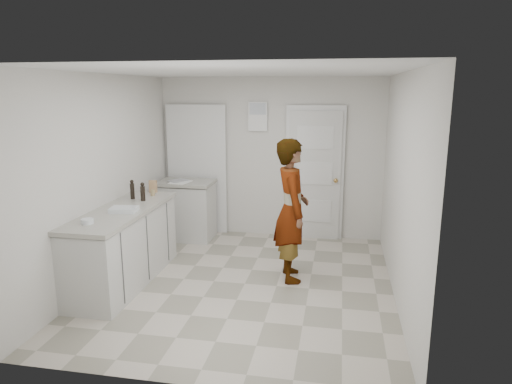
% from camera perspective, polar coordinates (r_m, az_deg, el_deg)
% --- Properties ---
extents(ground, '(4.00, 4.00, 0.00)m').
position_cam_1_polar(ground, '(5.66, -1.41, -11.38)').
color(ground, gray).
rests_on(ground, ground).
extents(room_shell, '(4.00, 4.00, 4.00)m').
position_cam_1_polar(room_shell, '(7.23, 0.39, 2.46)').
color(room_shell, silver).
rests_on(room_shell, ground).
extents(main_counter, '(0.64, 1.96, 0.93)m').
position_cam_1_polar(main_counter, '(5.79, -16.14, -6.80)').
color(main_counter, silver).
rests_on(main_counter, ground).
extents(side_counter, '(0.84, 0.61, 0.93)m').
position_cam_1_polar(side_counter, '(7.25, -8.59, -2.49)').
color(side_counter, silver).
rests_on(side_counter, ground).
extents(person, '(0.57, 0.73, 1.75)m').
position_cam_1_polar(person, '(5.56, 4.45, -2.30)').
color(person, silver).
rests_on(person, ground).
extents(cake_mix_box, '(0.11, 0.06, 0.17)m').
position_cam_1_polar(cake_mix_box, '(6.41, -12.75, 0.68)').
color(cake_mix_box, '#A37951').
rests_on(cake_mix_box, main_counter).
extents(spice_jar, '(0.05, 0.05, 0.08)m').
position_cam_1_polar(spice_jar, '(6.23, -12.79, -0.09)').
color(spice_jar, '#A08B5B').
rests_on(spice_jar, main_counter).
extents(oil_cruet_a, '(0.06, 0.06, 0.24)m').
position_cam_1_polar(oil_cruet_a, '(5.95, -13.98, -0.01)').
color(oil_cruet_a, black).
rests_on(oil_cruet_a, main_counter).
extents(oil_cruet_b, '(0.06, 0.06, 0.25)m').
position_cam_1_polar(oil_cruet_b, '(6.09, -15.21, 0.27)').
color(oil_cruet_b, black).
rests_on(oil_cruet_b, main_counter).
extents(baking_dish, '(0.33, 0.25, 0.05)m').
position_cam_1_polar(baking_dish, '(5.50, -16.20, -2.13)').
color(baking_dish, silver).
rests_on(baking_dish, main_counter).
extents(egg_bowl, '(0.13, 0.13, 0.05)m').
position_cam_1_polar(egg_bowl, '(5.14, -20.34, -3.45)').
color(egg_bowl, silver).
rests_on(egg_bowl, main_counter).
extents(papers, '(0.31, 0.37, 0.01)m').
position_cam_1_polar(papers, '(7.05, -9.41, 1.24)').
color(papers, white).
rests_on(papers, side_counter).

